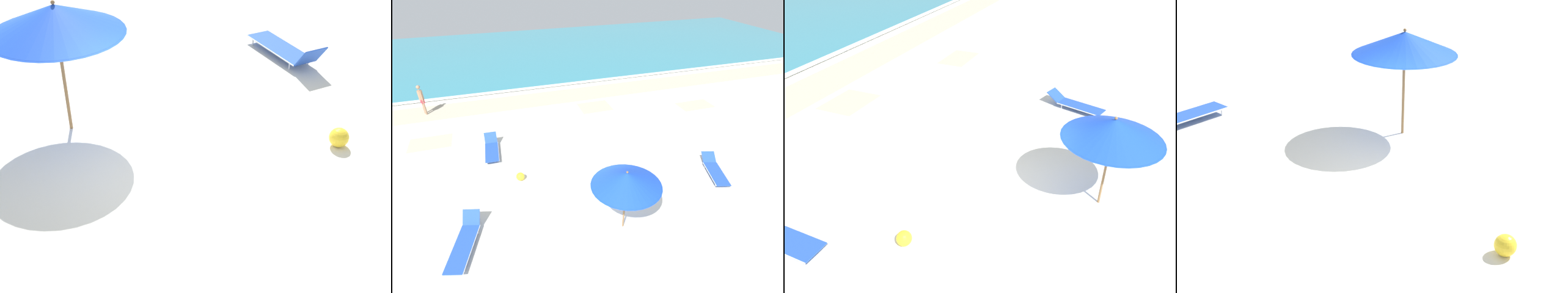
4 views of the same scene
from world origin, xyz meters
TOP-DOWN VIEW (x-y plane):
  - ground_plane at (0.00, 0.01)m, footprint 60.00×60.00m
  - beach_umbrella at (0.48, -2.35)m, footprint 2.28×2.28m
  - sun_lounger_beside_umbrella at (5.40, -0.84)m, footprint 1.19×2.17m
  - beach_ball at (-2.55, 1.33)m, footprint 0.34×0.34m

SIDE VIEW (x-z plane):
  - ground_plane at x=0.00m, z-range -0.16..0.00m
  - beach_ball at x=-2.55m, z-range 0.00..0.34m
  - sun_lounger_beside_umbrella at x=5.40m, z-range -0.03..0.44m
  - beach_umbrella at x=0.48m, z-range 0.88..3.26m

